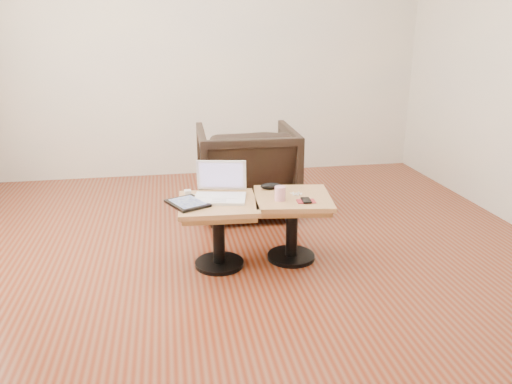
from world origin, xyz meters
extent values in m
cube|color=#60200F|center=(0.00, 0.00, 0.00)|extent=(4.50, 4.50, 0.01)
cube|color=beige|center=(0.00, 2.25, 1.35)|extent=(4.50, 0.02, 2.70)
cube|color=beige|center=(0.00, -2.25, 1.35)|extent=(4.50, 0.02, 2.70)
cylinder|color=black|center=(-0.19, -0.05, 0.01)|extent=(0.33, 0.33, 0.03)
cylinder|color=black|center=(-0.19, -0.05, 0.23)|extent=(0.08, 0.08, 0.40)
cube|color=#9C6034|center=(-0.19, -0.05, 0.41)|extent=(0.49, 0.49, 0.04)
cube|color=olive|center=(-0.19, -0.05, 0.44)|extent=(0.53, 0.53, 0.03)
cylinder|color=black|center=(0.31, -0.03, 0.01)|extent=(0.33, 0.33, 0.03)
cylinder|color=black|center=(0.31, -0.03, 0.23)|extent=(0.08, 0.08, 0.40)
cube|color=#9C6034|center=(0.31, -0.03, 0.41)|extent=(0.52, 0.52, 0.04)
cube|color=olive|center=(0.31, -0.03, 0.44)|extent=(0.57, 0.57, 0.03)
cube|color=white|center=(-0.17, -0.02, 0.47)|extent=(0.37, 0.29, 0.02)
cube|color=silver|center=(-0.17, 0.02, 0.48)|extent=(0.29, 0.16, 0.00)
cube|color=silver|center=(-0.19, -0.08, 0.48)|extent=(0.10, 0.08, 0.00)
cube|color=white|center=(-0.15, 0.12, 0.59)|extent=(0.34, 0.12, 0.22)
cube|color=#924144|center=(-0.15, 0.12, 0.59)|extent=(0.30, 0.10, 0.18)
cube|color=black|center=(-0.39, -0.07, 0.47)|extent=(0.30, 0.32, 0.02)
cube|color=#191E38|center=(-0.39, -0.07, 0.48)|extent=(0.24, 0.27, 0.00)
cube|color=white|center=(-0.38, 0.14, 0.47)|extent=(0.05, 0.05, 0.03)
ellipsoid|color=black|center=(0.20, 0.14, 0.48)|extent=(0.15, 0.07, 0.05)
cylinder|color=#E04D79|center=(0.21, -0.09, 0.50)|extent=(0.09, 0.09, 0.09)
sphere|color=white|center=(0.35, -0.01, 0.47)|extent=(0.01, 0.01, 0.01)
sphere|color=white|center=(0.37, 0.01, 0.47)|extent=(0.01, 0.01, 0.01)
sphere|color=white|center=(0.33, 0.02, 0.47)|extent=(0.01, 0.01, 0.01)
sphere|color=white|center=(0.38, -0.02, 0.47)|extent=(0.01, 0.01, 0.01)
sphere|color=white|center=(0.32, -0.02, 0.47)|extent=(0.01, 0.01, 0.01)
sphere|color=white|center=(0.35, -0.03, 0.47)|extent=(0.01, 0.01, 0.01)
cylinder|color=white|center=(0.35, -0.01, 0.46)|extent=(0.07, 0.05, 0.00)
cube|color=maroon|center=(0.37, -0.15, 0.46)|extent=(0.12, 0.09, 0.01)
cube|color=black|center=(0.37, -0.15, 0.47)|extent=(0.06, 0.11, 0.01)
imported|color=black|center=(0.16, 0.96, 0.38)|extent=(0.83, 0.85, 0.75)
camera|label=1|loc=(-0.49, -3.10, 1.54)|focal=35.00mm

